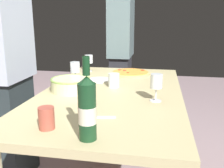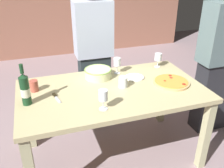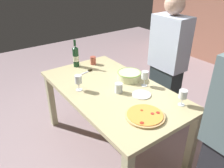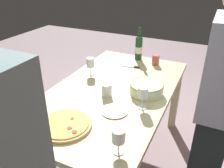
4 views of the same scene
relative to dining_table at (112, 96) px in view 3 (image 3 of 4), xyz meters
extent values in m
plane|color=gray|center=(0.00, 0.00, -0.66)|extent=(8.00, 8.00, 0.00)
cube|color=#C2B581|center=(0.00, 0.00, 0.07)|extent=(1.60, 0.90, 0.04)
cube|color=#B5B387|center=(-0.74, -0.40, -0.30)|extent=(0.07, 0.07, 0.71)
cube|color=#B5B387|center=(-0.74, 0.40, -0.30)|extent=(0.07, 0.07, 0.71)
cube|color=#B5B387|center=(0.74, 0.40, -0.30)|extent=(0.07, 0.07, 0.71)
cylinder|color=#DDAE70|center=(0.55, -0.06, 0.10)|extent=(0.33, 0.33, 0.02)
cylinder|color=#EF9D3E|center=(0.55, -0.06, 0.11)|extent=(0.30, 0.30, 0.01)
cylinder|color=#A82B18|center=(0.62, -0.16, 0.12)|extent=(0.03, 0.03, 0.00)
cylinder|color=#AA2A1E|center=(0.59, 0.04, 0.12)|extent=(0.03, 0.03, 0.00)
cylinder|color=#AF3918|center=(0.49, -0.04, 0.12)|extent=(0.02, 0.02, 0.00)
cylinder|color=#B33127|center=(0.58, -0.01, 0.12)|extent=(0.03, 0.03, 0.00)
cylinder|color=beige|center=(-0.05, 0.27, 0.14)|extent=(0.25, 0.25, 0.08)
torus|color=#8EBC54|center=(-0.05, 0.27, 0.17)|extent=(0.26, 0.26, 0.01)
cylinder|color=#173E21|center=(-0.70, -0.03, 0.21)|extent=(0.07, 0.07, 0.23)
cone|color=#173E21|center=(-0.70, -0.03, 0.33)|extent=(0.07, 0.07, 0.03)
cylinder|color=#173E21|center=(-0.70, -0.03, 0.39)|extent=(0.03, 0.03, 0.07)
cylinder|color=silver|center=(-0.70, -0.03, 0.20)|extent=(0.07, 0.07, 0.07)
cylinder|color=white|center=(0.15, 0.30, 0.09)|extent=(0.06, 0.06, 0.00)
cylinder|color=white|center=(0.15, 0.30, 0.14)|extent=(0.01, 0.01, 0.08)
cylinder|color=white|center=(0.15, 0.30, 0.21)|extent=(0.07, 0.07, 0.08)
cylinder|color=maroon|center=(0.15, 0.30, 0.19)|extent=(0.06, 0.06, 0.04)
cylinder|color=white|center=(-0.16, -0.29, 0.09)|extent=(0.07, 0.07, 0.00)
cylinder|color=white|center=(-0.16, -0.29, 0.13)|extent=(0.01, 0.01, 0.07)
cylinder|color=white|center=(-0.16, -0.29, 0.21)|extent=(0.07, 0.07, 0.08)
cylinder|color=maroon|center=(-0.16, -0.29, 0.19)|extent=(0.06, 0.06, 0.04)
cylinder|color=white|center=(0.61, 0.32, 0.09)|extent=(0.06, 0.06, 0.00)
cylinder|color=white|center=(0.61, 0.32, 0.13)|extent=(0.01, 0.01, 0.07)
cylinder|color=white|center=(0.61, 0.32, 0.20)|extent=(0.07, 0.07, 0.07)
cylinder|color=maroon|center=(0.61, 0.32, 0.18)|extent=(0.06, 0.06, 0.04)
cylinder|color=white|center=(0.10, 0.01, 0.14)|extent=(0.08, 0.08, 0.10)
cylinder|color=#B15141|center=(-0.64, 0.17, 0.14)|extent=(0.07, 0.07, 0.10)
cylinder|color=white|center=(0.27, 0.15, 0.10)|extent=(0.18, 0.18, 0.01)
cube|color=silver|center=(-0.47, -0.04, 0.10)|extent=(0.04, 0.12, 0.01)
cube|color=black|center=(-0.49, 0.03, 0.10)|extent=(0.03, 0.06, 0.02)
cube|color=#252F31|center=(0.04, 0.77, -0.26)|extent=(0.34, 0.20, 0.79)
cube|color=#B1BED5|center=(0.04, 0.77, 0.43)|extent=(0.40, 0.24, 0.59)
sphere|color=tan|center=(0.04, 0.77, 0.84)|extent=(0.21, 0.21, 0.21)
camera|label=1|loc=(-1.62, -0.30, 0.56)|focal=41.46mm
camera|label=2|loc=(-0.59, -1.81, 1.10)|focal=39.69mm
camera|label=3|loc=(1.59, -1.15, 1.20)|focal=35.61mm
camera|label=4|loc=(1.45, 0.69, 0.98)|focal=37.03mm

